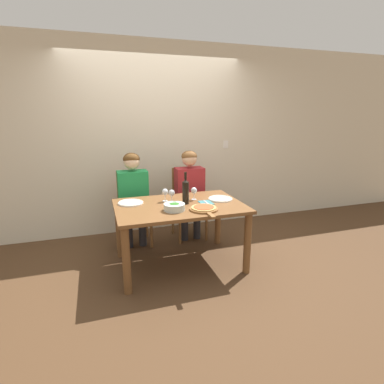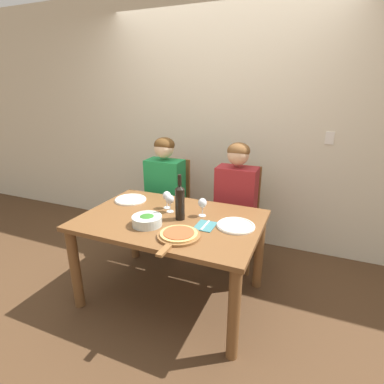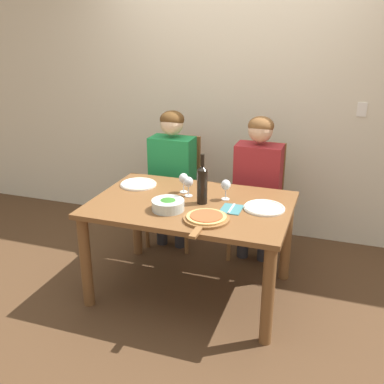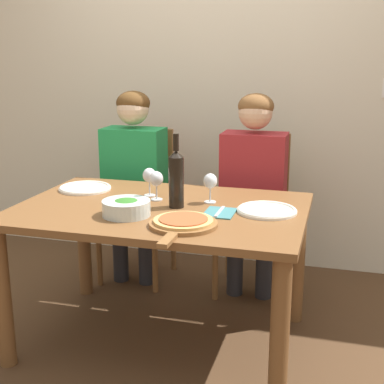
{
  "view_description": "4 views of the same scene",
  "coord_description": "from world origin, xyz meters",
  "px_view_note": "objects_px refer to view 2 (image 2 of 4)",
  "views": [
    {
      "loc": [
        -0.85,
        -3.09,
        1.71
      ],
      "look_at": [
        0.14,
        -0.02,
        0.87
      ],
      "focal_mm": 28.0,
      "sensor_mm": 36.0,
      "label": 1
    },
    {
      "loc": [
        1.0,
        -1.93,
        1.71
      ],
      "look_at": [
        0.12,
        0.15,
        0.92
      ],
      "focal_mm": 28.0,
      "sensor_mm": 36.0,
      "label": 2
    },
    {
      "loc": [
        0.98,
        -2.81,
        1.94
      ],
      "look_at": [
        -0.02,
        0.07,
        0.78
      ],
      "focal_mm": 42.0,
      "sensor_mm": 36.0,
      "label": 3
    },
    {
      "loc": [
        0.84,
        -2.39,
        1.46
      ],
      "look_at": [
        0.12,
        0.15,
        0.78
      ],
      "focal_mm": 50.0,
      "sensor_mm": 36.0,
      "label": 4
    }
  ],
  "objects_px": {
    "chair_right": "(238,212)",
    "wine_glass_right": "(202,204)",
    "broccoli_bowl": "(147,220)",
    "wine_glass_centre": "(170,200)",
    "dinner_plate_right": "(236,225)",
    "chair_left": "(170,201)",
    "wine_glass_left": "(167,197)",
    "dinner_plate_left": "(130,200)",
    "person_woman": "(164,185)",
    "pizza_on_board": "(178,235)",
    "fork_on_napkin": "(205,226)",
    "person_man": "(236,194)",
    "wine_bottle": "(180,202)"
  },
  "relations": [
    {
      "from": "chair_right",
      "to": "fork_on_napkin",
      "type": "distance_m",
      "value": 0.87
    },
    {
      "from": "chair_right",
      "to": "wine_bottle",
      "type": "bearing_deg",
      "value": -108.35
    },
    {
      "from": "broccoli_bowl",
      "to": "fork_on_napkin",
      "type": "xyz_separation_m",
      "value": [
        0.41,
        0.15,
        -0.03
      ]
    },
    {
      "from": "wine_glass_left",
      "to": "fork_on_napkin",
      "type": "height_order",
      "value": "wine_glass_left"
    },
    {
      "from": "chair_left",
      "to": "wine_glass_centre",
      "type": "height_order",
      "value": "chair_left"
    },
    {
      "from": "wine_glass_centre",
      "to": "wine_glass_left",
      "type": "bearing_deg",
      "value": 133.53
    },
    {
      "from": "chair_left",
      "to": "wine_glass_right",
      "type": "distance_m",
      "value": 0.98
    },
    {
      "from": "chair_right",
      "to": "dinner_plate_right",
      "type": "bearing_deg",
      "value": -77.16
    },
    {
      "from": "person_man",
      "to": "pizza_on_board",
      "type": "distance_m",
      "value": 0.98
    },
    {
      "from": "pizza_on_board",
      "to": "wine_glass_centre",
      "type": "bearing_deg",
      "value": 123.91
    },
    {
      "from": "broccoli_bowl",
      "to": "wine_glass_left",
      "type": "height_order",
      "value": "wine_glass_left"
    },
    {
      "from": "person_man",
      "to": "wine_glass_centre",
      "type": "distance_m",
      "value": 0.72
    },
    {
      "from": "wine_bottle",
      "to": "wine_glass_left",
      "type": "relative_size",
      "value": 2.4
    },
    {
      "from": "wine_glass_right",
      "to": "wine_glass_centre",
      "type": "distance_m",
      "value": 0.28
    },
    {
      "from": "person_man",
      "to": "fork_on_napkin",
      "type": "height_order",
      "value": "person_man"
    },
    {
      "from": "chair_right",
      "to": "wine_glass_right",
      "type": "bearing_deg",
      "value": -100.54
    },
    {
      "from": "wine_glass_left",
      "to": "wine_glass_right",
      "type": "height_order",
      "value": "same"
    },
    {
      "from": "dinner_plate_left",
      "to": "wine_glass_centre",
      "type": "relative_size",
      "value": 1.89
    },
    {
      "from": "chair_left",
      "to": "wine_glass_left",
      "type": "bearing_deg",
      "value": -64.65
    },
    {
      "from": "chair_right",
      "to": "wine_glass_right",
      "type": "height_order",
      "value": "chair_right"
    },
    {
      "from": "broccoli_bowl",
      "to": "person_woman",
      "type": "bearing_deg",
      "value": 109.92
    },
    {
      "from": "person_woman",
      "to": "dinner_plate_right",
      "type": "relative_size",
      "value": 4.34
    },
    {
      "from": "person_man",
      "to": "wine_glass_centre",
      "type": "bearing_deg",
      "value": -124.43
    },
    {
      "from": "wine_glass_right",
      "to": "chair_left",
      "type": "bearing_deg",
      "value": 133.44
    },
    {
      "from": "chair_right",
      "to": "wine_glass_right",
      "type": "xyz_separation_m",
      "value": [
        -0.13,
        -0.68,
        0.31
      ]
    },
    {
      "from": "broccoli_bowl",
      "to": "wine_glass_right",
      "type": "distance_m",
      "value": 0.46
    },
    {
      "from": "person_woman",
      "to": "wine_glass_centre",
      "type": "distance_m",
      "value": 0.7
    },
    {
      "from": "broccoli_bowl",
      "to": "dinner_plate_right",
      "type": "xyz_separation_m",
      "value": [
        0.62,
        0.23,
        -0.03
      ]
    },
    {
      "from": "wine_glass_left",
      "to": "broccoli_bowl",
      "type": "bearing_deg",
      "value": -87.34
    },
    {
      "from": "wine_glass_centre",
      "to": "person_woman",
      "type": "bearing_deg",
      "value": 121.8
    },
    {
      "from": "chair_left",
      "to": "dinner_plate_right",
      "type": "bearing_deg",
      "value": -39.07
    },
    {
      "from": "wine_bottle",
      "to": "fork_on_napkin",
      "type": "height_order",
      "value": "wine_bottle"
    },
    {
      "from": "dinner_plate_left",
      "to": "chair_left",
      "type": "bearing_deg",
      "value": 81.44
    },
    {
      "from": "broccoli_bowl",
      "to": "dinner_plate_right",
      "type": "bearing_deg",
      "value": 20.36
    },
    {
      "from": "person_woman",
      "to": "wine_glass_right",
      "type": "bearing_deg",
      "value": -41.2
    },
    {
      "from": "wine_glass_right",
      "to": "wine_glass_centre",
      "type": "bearing_deg",
      "value": -174.6
    },
    {
      "from": "chair_left",
      "to": "wine_glass_left",
      "type": "xyz_separation_m",
      "value": [
        0.3,
        -0.64,
        0.31
      ]
    },
    {
      "from": "person_woman",
      "to": "wine_glass_left",
      "type": "height_order",
      "value": "person_woman"
    },
    {
      "from": "pizza_on_board",
      "to": "broccoli_bowl",
      "type": "bearing_deg",
      "value": 163.88
    },
    {
      "from": "broccoli_bowl",
      "to": "wine_glass_right",
      "type": "height_order",
      "value": "wine_glass_right"
    },
    {
      "from": "person_man",
      "to": "chair_left",
      "type": "bearing_deg",
      "value": 171.43
    },
    {
      "from": "pizza_on_board",
      "to": "wine_bottle",
      "type": "bearing_deg",
      "value": 112.64
    },
    {
      "from": "chair_right",
      "to": "wine_glass_right",
      "type": "relative_size",
      "value": 6.49
    },
    {
      "from": "wine_bottle",
      "to": "pizza_on_board",
      "type": "xyz_separation_m",
      "value": [
        0.12,
        -0.28,
        -0.13
      ]
    },
    {
      "from": "dinner_plate_left",
      "to": "wine_glass_centre",
      "type": "xyz_separation_m",
      "value": [
        0.45,
        -0.1,
        0.1
      ]
    },
    {
      "from": "broccoli_bowl",
      "to": "wine_glass_centre",
      "type": "height_order",
      "value": "wine_glass_centre"
    },
    {
      "from": "chair_left",
      "to": "wine_glass_left",
      "type": "distance_m",
      "value": 0.77
    },
    {
      "from": "pizza_on_board",
      "to": "fork_on_napkin",
      "type": "xyz_separation_m",
      "value": [
        0.11,
        0.24,
        -0.01
      ]
    },
    {
      "from": "wine_glass_left",
      "to": "person_man",
      "type": "bearing_deg",
      "value": 48.31
    },
    {
      "from": "chair_left",
      "to": "chair_right",
      "type": "xyz_separation_m",
      "value": [
        0.77,
        0.0,
        0.0
      ]
    }
  ]
}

